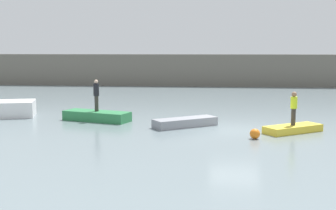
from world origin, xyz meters
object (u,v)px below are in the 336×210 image
at_px(mooring_buoy, 255,134).
at_px(person_dark_shirt, 96,94).
at_px(rowboat_green, 97,116).
at_px(rowboat_yellow, 293,129).
at_px(person_hiviz_shirt, 294,107).
at_px(rowboat_grey, 185,122).

bearing_deg(mooring_buoy, person_dark_shirt, 153.46).
xyz_separation_m(rowboat_green, rowboat_yellow, (10.46, -2.46, -0.10)).
relative_size(rowboat_green, rowboat_yellow, 1.27).
distance_m(person_dark_shirt, mooring_buoy, 9.54).
distance_m(rowboat_green, person_hiviz_shirt, 10.80).
height_order(rowboat_grey, person_hiviz_shirt, person_hiviz_shirt).
distance_m(rowboat_grey, rowboat_yellow, 5.45).
height_order(rowboat_green, rowboat_grey, rowboat_green).
height_order(person_hiviz_shirt, mooring_buoy, person_hiviz_shirt).
xyz_separation_m(rowboat_yellow, mooring_buoy, (-2.01, -1.76, 0.06)).
bearing_deg(rowboat_grey, mooring_buoy, -75.14).
bearing_deg(person_dark_shirt, mooring_buoy, -26.54).
bearing_deg(mooring_buoy, rowboat_yellow, 41.25).
height_order(person_dark_shirt, person_hiviz_shirt, person_dark_shirt).
height_order(rowboat_yellow, person_dark_shirt, person_dark_shirt).
bearing_deg(rowboat_green, rowboat_grey, 3.03).
relative_size(rowboat_yellow, mooring_buoy, 6.52).
bearing_deg(rowboat_yellow, rowboat_grey, 134.12).
height_order(rowboat_green, person_dark_shirt, person_dark_shirt).
height_order(rowboat_green, rowboat_yellow, rowboat_green).
bearing_deg(rowboat_yellow, person_hiviz_shirt, -27.35).
distance_m(rowboat_yellow, person_hiviz_shirt, 1.10).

